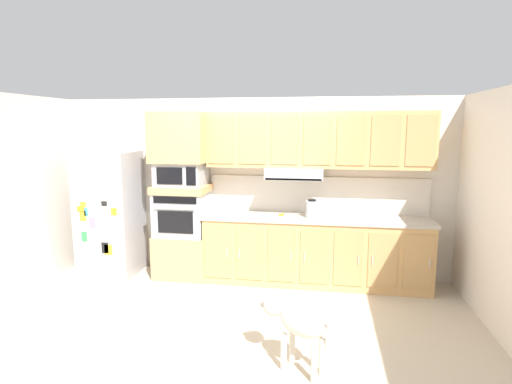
{
  "coord_description": "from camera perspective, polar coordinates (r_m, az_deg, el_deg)",
  "views": [
    {
      "loc": [
        1.01,
        -4.7,
        2.1
      ],
      "look_at": [
        0.21,
        0.09,
        1.34
      ],
      "focal_mm": 29.13,
      "sensor_mm": 36.0,
      "label": 1
    }
  ],
  "objects": [
    {
      "name": "oven_base_cabinet",
      "position": [
        6.07,
        -9.88,
        -8.46
      ],
      "size": [
        0.74,
        0.62,
        0.6
      ],
      "primitive_type": "cube",
      "color": "tan",
      "rests_on": "ground"
    },
    {
      "name": "back_kitchen_wall",
      "position": [
        5.96,
        -0.32,
        0.74
      ],
      "size": [
        6.2,
        0.12,
        2.5
      ],
      "primitive_type": "cube",
      "color": "beige",
      "rests_on": "ground"
    },
    {
      "name": "appliance_upper_cabinet",
      "position": [
        5.8,
        -10.33,
        7.4
      ],
      "size": [
        0.74,
        0.62,
        0.68
      ],
      "primitive_type": "cube",
      "color": "tan",
      "rests_on": "microwave"
    },
    {
      "name": "countertop_slab",
      "position": [
        5.59,
        8.18,
        -3.57
      ],
      "size": [
        3.0,
        0.64,
        0.04
      ],
      "primitive_type": "cube",
      "color": "#BCB2A3",
      "rests_on": "lower_cabinet_run"
    },
    {
      "name": "side_panel_left",
      "position": [
        6.11,
        -29.16,
        -0.21
      ],
      "size": [
        0.12,
        7.1,
        2.5
      ],
      "primitive_type": "cube",
      "color": "beige",
      "rests_on": "ground"
    },
    {
      "name": "electric_kettle",
      "position": [
        5.51,
        7.68,
        -2.31
      ],
      "size": [
        0.17,
        0.17,
        0.24
      ],
      "color": "#A8AAAF",
      "rests_on": "countertop_slab"
    },
    {
      "name": "screwdriver",
      "position": [
        5.59,
        3.61,
        -3.14
      ],
      "size": [
        0.16,
        0.15,
        0.03
      ],
      "color": "yellow",
      "rests_on": "countertop_slab"
    },
    {
      "name": "lower_cabinet_run",
      "position": [
        5.7,
        8.08,
        -8.09
      ],
      "size": [
        2.96,
        0.63,
        0.88
      ],
      "color": "tan",
      "rests_on": "ground"
    },
    {
      "name": "built_in_oven",
      "position": [
        5.92,
        -10.05,
        -2.91
      ],
      "size": [
        0.7,
        0.62,
        0.6
      ],
      "color": "#A8AAAF",
      "rests_on": "oven_base_cabinet"
    },
    {
      "name": "side_panel_right",
      "position": [
        5.11,
        29.9,
        -1.87
      ],
      "size": [
        0.12,
        7.1,
        2.5
      ],
      "primitive_type": "cube",
      "color": "silver",
      "rests_on": "ground"
    },
    {
      "name": "dog",
      "position": [
        3.75,
        5.59,
        -17.28
      ],
      "size": [
        0.73,
        0.46,
        0.65
      ],
      "rotation": [
        0.0,
        0.0,
        2.65
      ],
      "color": "beige",
      "rests_on": "ground"
    },
    {
      "name": "backsplash_panel",
      "position": [
        5.82,
        8.31,
        -0.36
      ],
      "size": [
        3.0,
        0.02,
        0.5
      ],
      "primitive_type": "cube",
      "color": "silver",
      "rests_on": "countertop_slab"
    },
    {
      "name": "ground_plane",
      "position": [
        5.25,
        -2.45,
        -14.66
      ],
      "size": [
        9.6,
        9.6,
        0.0
      ],
      "primitive_type": "plane",
      "color": "beige"
    },
    {
      "name": "microwave",
      "position": [
        5.83,
        -10.2,
        2.48
      ],
      "size": [
        0.64,
        0.54,
        0.32
      ],
      "color": "#A8AAAF",
      "rests_on": "appliance_mid_shelf"
    },
    {
      "name": "appliance_mid_shelf",
      "position": [
        5.86,
        -10.13,
        0.45
      ],
      "size": [
        0.74,
        0.62,
        0.1
      ],
      "primitive_type": "cube",
      "color": "tan",
      "rests_on": "built_in_oven"
    },
    {
      "name": "upper_cabinet_with_hood",
      "position": [
        5.58,
        8.25,
        6.8
      ],
      "size": [
        2.96,
        0.48,
        0.88
      ],
      "color": "tan",
      "rests_on": "backsplash_panel"
    },
    {
      "name": "refrigerator",
      "position": [
        6.29,
        -19.38,
        -2.76
      ],
      "size": [
        0.76,
        0.73,
        1.76
      ],
      "color": "#ADADB2",
      "rests_on": "ground"
    }
  ]
}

